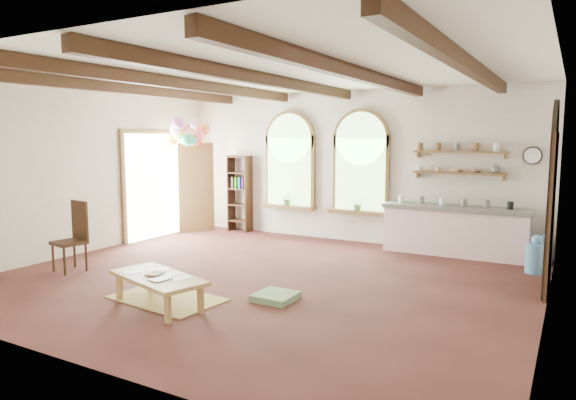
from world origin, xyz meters
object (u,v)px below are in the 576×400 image
Objects in this scene: kitchen_counter at (454,230)px; balloon_cluster at (187,132)px; coffee_table at (158,279)px; side_chair at (71,251)px.

balloon_cluster is (-5.71, -0.90, 1.86)m from kitchen_counter.
coffee_table is 1.36× the size of side_chair.
side_chair is at bearing -83.89° from balloon_cluster.
balloon_cluster is (-0.37, 3.45, 2.00)m from side_chair.
coffee_table is at bearing -119.06° from kitchen_counter.
kitchen_counter is 5.72m from coffee_table.
balloon_cluster reaches higher than coffee_table.
kitchen_counter is at bearing 60.94° from coffee_table.
side_chair is 4.00m from balloon_cluster.
kitchen_counter is 6.88m from side_chair.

